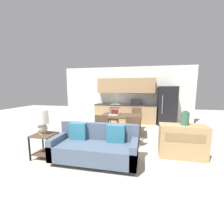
{
  "coord_description": "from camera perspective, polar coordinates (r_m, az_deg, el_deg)",
  "views": [
    {
      "loc": [
        0.92,
        -2.9,
        1.66
      ],
      "look_at": [
        -0.04,
        1.5,
        0.95
      ],
      "focal_mm": 24.0,
      "sensor_mm": 36.0,
      "label": 1
    }
  ],
  "objects": [
    {
      "name": "dining_chair_far_left",
      "position": [
        6.11,
        0.71,
        -1.95
      ],
      "size": [
        0.43,
        0.43,
        0.9
      ],
      "rotation": [
        0.0,
        0.0,
        0.03
      ],
      "color": "brown",
      "rests_on": "ground_plane"
    },
    {
      "name": "table_lamp",
      "position": [
        3.9,
        -25.14,
        -2.89
      ],
      "size": [
        0.31,
        0.31,
        0.58
      ],
      "color": "#B2A893",
      "rests_on": "side_table"
    },
    {
      "name": "ground_plane",
      "position": [
        3.46,
        -4.99,
        -19.7
      ],
      "size": [
        20.0,
        20.0,
        0.0
      ],
      "primitive_type": "plane",
      "color": "beige"
    },
    {
      "name": "refrigerator",
      "position": [
        7.25,
        20.21,
        2.22
      ],
      "size": [
        0.81,
        0.7,
        1.76
      ],
      "color": "black",
      "rests_on": "ground_plane"
    },
    {
      "name": "kitchen_counter",
      "position": [
        7.33,
        5.11,
        2.53
      ],
      "size": [
        2.95,
        0.65,
        2.15
      ],
      "color": "tan",
      "rests_on": "ground_plane"
    },
    {
      "name": "dining_table",
      "position": [
        5.2,
        3.68,
        -1.86
      ],
      "size": [
        1.39,
        0.96,
        0.75
      ],
      "color": "brown",
      "rests_on": "ground_plane"
    },
    {
      "name": "laptop",
      "position": [
        5.2,
        0.78,
        -0.57
      ],
      "size": [
        0.36,
        0.31,
        0.2
      ],
      "rotation": [
        0.0,
        0.0,
        -0.19
      ],
      "color": "#B7BABC",
      "rests_on": "dining_table"
    },
    {
      "name": "credenza",
      "position": [
        4.04,
        25.18,
        -10.06
      ],
      "size": [
        1.07,
        0.47,
        0.8
      ],
      "color": "tan",
      "rests_on": "ground_plane"
    },
    {
      "name": "dining_chair_near_right",
      "position": [
        4.34,
        7.83,
        -6.6
      ],
      "size": [
        0.47,
        0.47,
        0.9
      ],
      "rotation": [
        0.0,
        0.0,
        3.26
      ],
      "color": "brown",
      "rests_on": "ground_plane"
    },
    {
      "name": "couch",
      "position": [
        3.51,
        -6.23,
        -13.13
      ],
      "size": [
        1.89,
        0.8,
        0.85
      ],
      "color": "#3D2D1E",
      "rests_on": "ground_plane"
    },
    {
      "name": "side_table",
      "position": [
        4.0,
        -24.29,
        -10.26
      ],
      "size": [
        0.5,
        0.5,
        0.59
      ],
      "color": "brown",
      "rests_on": "ground_plane"
    },
    {
      "name": "vase",
      "position": [
        3.94,
        26.06,
        -2.21
      ],
      "size": [
        0.19,
        0.19,
        0.34
      ],
      "color": "#336047",
      "rests_on": "credenza"
    },
    {
      "name": "wall_back",
      "position": [
        7.59,
        5.37,
        6.61
      ],
      "size": [
        6.4,
        0.07,
        2.7
      ],
      "color": "silver",
      "rests_on": "ground_plane"
    },
    {
      "name": "dining_chair_far_right",
      "position": [
        6.05,
        9.14,
        -2.18
      ],
      "size": [
        0.45,
        0.45,
        0.9
      ],
      "rotation": [
        0.0,
        0.0,
        -0.07
      ],
      "color": "brown",
      "rests_on": "ground_plane"
    },
    {
      "name": "dining_chair_near_left",
      "position": [
        4.52,
        -3.61,
        -5.9
      ],
      "size": [
        0.43,
        0.43,
        0.9
      ],
      "rotation": [
        0.0,
        0.0,
        3.13
      ],
      "color": "brown",
      "rests_on": "ground_plane"
    }
  ]
}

